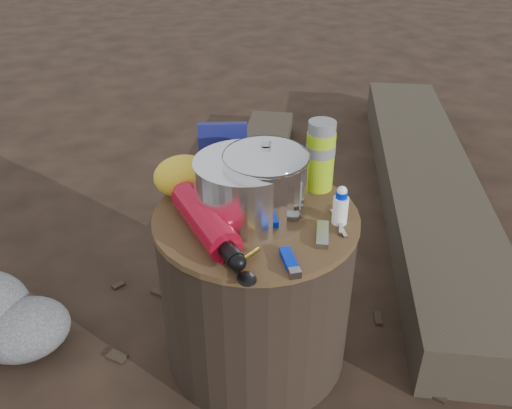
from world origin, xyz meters
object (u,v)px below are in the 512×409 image
object	(u,v)px
log_main	(426,184)
travel_mug	(271,164)
stump	(256,287)
thermos	(320,156)
fuel_bottle	(205,221)
camping_pot	(265,182)

from	to	relation	value
log_main	travel_mug	distance (m)	1.01
stump	thermos	bearing A→B (deg)	21.86
stump	fuel_bottle	distance (m)	0.30
thermos	travel_mug	xyz separation A→B (m)	(-0.11, 0.06, -0.04)
fuel_bottle	thermos	distance (m)	0.35
travel_mug	log_main	bearing A→B (deg)	27.43
camping_pot	travel_mug	bearing A→B (deg)	66.99
stump	log_main	size ratio (longest dim) A/B	0.25
log_main	camping_pot	distance (m)	1.15
log_main	stump	bearing A→B (deg)	-123.89
log_main	thermos	xyz separation A→B (m)	(-0.70, -0.48, 0.46)
camping_pot	travel_mug	distance (m)	0.17
camping_pot	fuel_bottle	xyz separation A→B (m)	(-0.15, -0.03, -0.06)
camping_pot	fuel_bottle	world-z (taller)	camping_pot
fuel_bottle	thermos	xyz separation A→B (m)	(0.32, 0.12, 0.05)
fuel_bottle	camping_pot	bearing A→B (deg)	0.41
stump	thermos	distance (m)	0.38
camping_pot	fuel_bottle	size ratio (longest dim) A/B	0.62
camping_pot	thermos	size ratio (longest dim) A/B	1.06
travel_mug	fuel_bottle	bearing A→B (deg)	-139.71
camping_pot	thermos	distance (m)	0.20
stump	camping_pot	xyz separation A→B (m)	(0.02, -0.02, 0.32)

